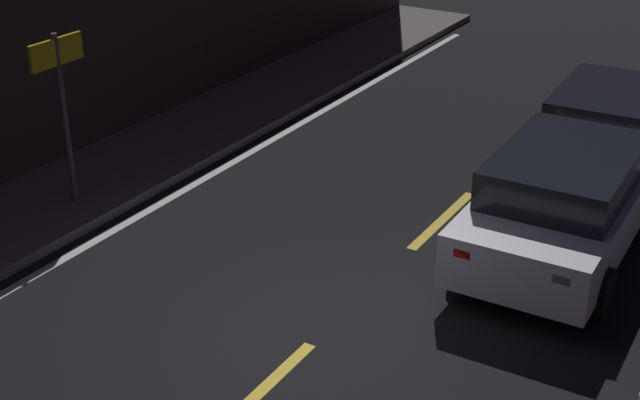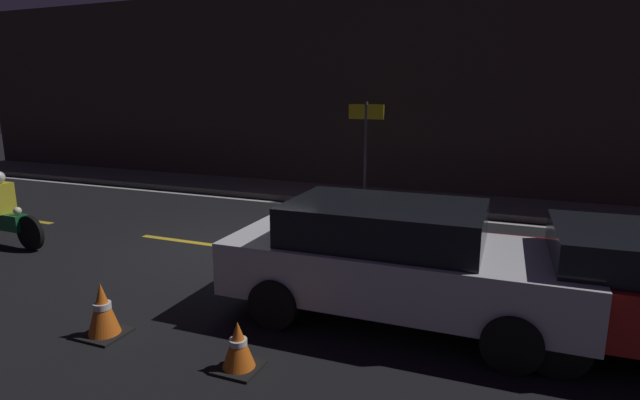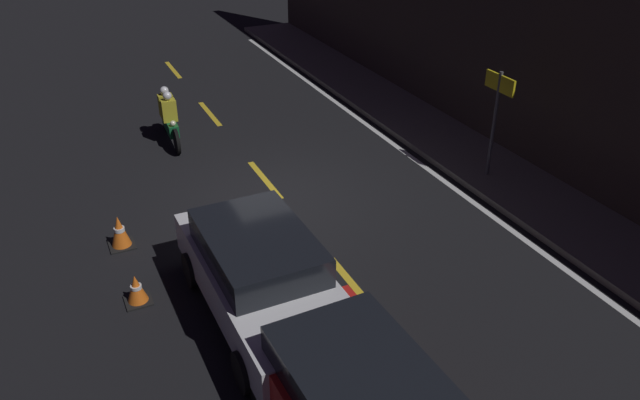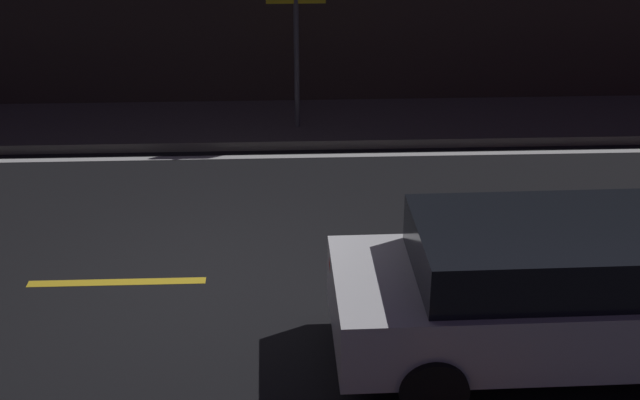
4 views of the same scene
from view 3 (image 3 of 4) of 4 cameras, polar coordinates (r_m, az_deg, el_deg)
name	(u,v)px [view 3 (image 3 of 4)]	position (r m, az deg, el deg)	size (l,w,h in m)	color
ground_plane	(281,199)	(13.52, -3.58, 0.11)	(56.00, 56.00, 0.00)	black
raised_curb	(468,155)	(15.72, 13.36, 4.02)	(28.00, 1.98, 0.14)	#605B56
building_front	(522,38)	(15.52, 18.01, 13.91)	(28.00, 0.30, 5.63)	#382D28
lane_dash_a	(173,70)	(22.43, -13.28, 11.52)	(2.00, 0.14, 0.01)	gold
lane_dash_b	(210,114)	(18.28, -10.04, 7.78)	(2.00, 0.14, 0.01)	gold
lane_dash_c	(265,179)	(14.34, -5.06, 1.89)	(2.00, 0.14, 0.01)	gold
lane_dash_d	(356,289)	(10.85, 3.34, -8.11)	(2.00, 0.14, 0.01)	gold
lane_solid_kerb	(425,167)	(15.07, 9.56, 3.00)	(25.20, 0.14, 0.01)	silver
sedan_white	(262,275)	(9.89, -5.28, -6.84)	(4.32, 1.90, 1.46)	silver
motorcycle	(169,117)	(16.47, -13.65, 7.37)	(2.20, 0.39, 1.39)	black
traffic_cone_near	(120,232)	(12.34, -17.85, -2.78)	(0.48, 0.48, 0.65)	black
traffic_cone_mid	(136,289)	(10.84, -16.44, -7.82)	(0.44, 0.44, 0.52)	black
shop_sign	(497,104)	(14.07, 15.87, 8.45)	(0.90, 0.08, 2.40)	#4C4C51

